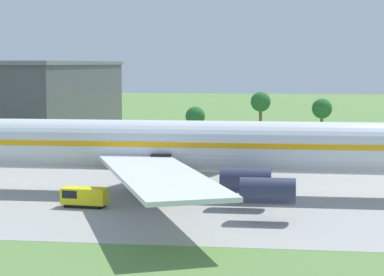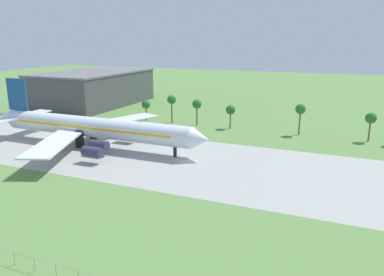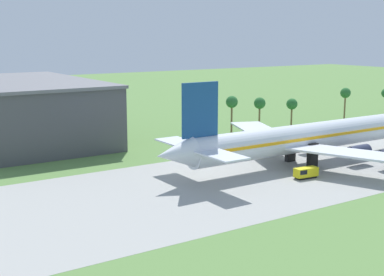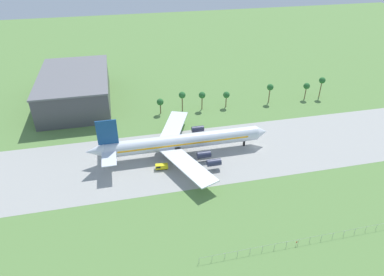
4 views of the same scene
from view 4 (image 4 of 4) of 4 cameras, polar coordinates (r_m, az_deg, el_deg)
ground_plane at (r=157.23m, az=10.58°, el=-1.59°), size 600.00×600.00×0.00m
taxiway_strip at (r=157.22m, az=10.58°, el=-1.59°), size 320.00×44.00×0.02m
jet_airliner at (r=147.38m, az=-1.91°, el=-0.65°), size 79.56×62.42×20.15m
baggage_tug at (r=141.16m, az=-5.15°, el=-4.77°), size 5.32×2.49×2.25m
perimeter_fence at (r=119.67m, az=20.82°, el=-15.08°), size 80.10×0.10×2.10m
no_stopping_sign at (r=115.85m, az=17.03°, el=-16.37°), size 0.44×0.08×1.68m
terminal_building at (r=203.03m, az=-18.85°, el=7.79°), size 36.72×61.20×16.89m
palm_tree_row at (r=190.92m, az=8.11°, el=7.66°), size 97.31×3.60×12.29m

